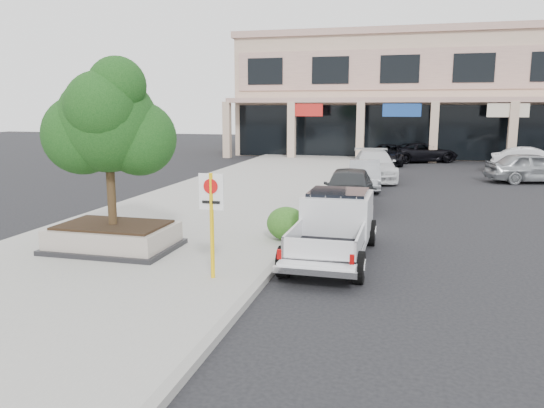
# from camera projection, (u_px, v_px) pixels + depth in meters

# --- Properties ---
(ground) EXTENTS (120.00, 120.00, 0.00)m
(ground) POSITION_uv_depth(u_px,v_px,m) (336.00, 283.00, 11.71)
(ground) COLOR black
(ground) RESTS_ON ground
(sidewalk) EXTENTS (8.00, 52.00, 0.15)m
(sidewalk) POSITION_uv_depth(u_px,v_px,m) (204.00, 214.00, 18.76)
(sidewalk) COLOR gray
(sidewalk) RESTS_ON ground
(curb) EXTENTS (0.20, 52.00, 0.15)m
(curb) POSITION_uv_depth(u_px,v_px,m) (314.00, 220.00, 17.79)
(curb) COLOR gray
(curb) RESTS_ON ground
(strip_mall) EXTENTS (40.55, 12.43, 9.50)m
(strip_mall) POSITION_uv_depth(u_px,v_px,m) (499.00, 95.00, 41.17)
(strip_mall) COLOR tan
(strip_mall) RESTS_ON ground
(planter) EXTENTS (3.20, 2.20, 0.68)m
(planter) POSITION_uv_depth(u_px,v_px,m) (114.00, 237.00, 13.84)
(planter) COLOR black
(planter) RESTS_ON sidewalk
(planter_tree) EXTENTS (2.90, 2.55, 4.00)m
(planter_tree) POSITION_uv_depth(u_px,v_px,m) (115.00, 123.00, 13.42)
(planter_tree) COLOR #322413
(planter_tree) RESTS_ON planter
(no_parking_sign) EXTENTS (0.55, 0.09, 2.30)m
(no_parking_sign) POSITION_uv_depth(u_px,v_px,m) (212.00, 211.00, 11.31)
(no_parking_sign) COLOR yellow
(no_parking_sign) RESTS_ON sidewalk
(hedge) EXTENTS (1.10, 0.99, 0.93)m
(hedge) POSITION_uv_depth(u_px,v_px,m) (286.00, 223.00, 14.79)
(hedge) COLOR #1F4E16
(hedge) RESTS_ON sidewalk
(pickup_truck) EXTENTS (1.95, 5.20, 1.63)m
(pickup_truck) POSITION_uv_depth(u_px,v_px,m) (333.00, 228.00, 13.36)
(pickup_truck) COLOR silver
(pickup_truck) RESTS_ON ground
(curb_car_a) EXTENTS (1.99, 4.59, 1.54)m
(curb_car_a) POSITION_uv_depth(u_px,v_px,m) (349.00, 188.00, 20.32)
(curb_car_a) COLOR #2A2C2E
(curb_car_a) RESTS_ON ground
(curb_car_b) EXTENTS (1.79, 4.17, 1.34)m
(curb_car_b) POSITION_uv_depth(u_px,v_px,m) (364.00, 175.00, 24.88)
(curb_car_b) COLOR #96999E
(curb_car_b) RESTS_ON ground
(curb_car_c) EXTENTS (2.90, 5.61, 1.56)m
(curb_car_c) POSITION_uv_depth(u_px,v_px,m) (374.00, 165.00, 28.03)
(curb_car_c) COLOR silver
(curb_car_c) RESTS_ON ground
(curb_car_d) EXTENTS (2.29, 4.84, 1.34)m
(curb_car_d) POSITION_uv_depth(u_px,v_px,m) (387.00, 155.00, 35.54)
(curb_car_d) COLOR black
(curb_car_d) RESTS_ON ground
(lot_car_a) EXTENTS (4.86, 2.88, 1.55)m
(lot_car_a) POSITION_uv_depth(u_px,v_px,m) (533.00, 168.00, 26.96)
(lot_car_a) COLOR #94979B
(lot_car_a) RESTS_ON ground
(lot_car_b) EXTENTS (4.66, 1.97, 1.50)m
(lot_car_b) POSITION_uv_depth(u_px,v_px,m) (533.00, 161.00, 30.74)
(lot_car_b) COLOR silver
(lot_car_b) RESTS_ON ground
(lot_car_d) EXTENTS (5.36, 4.03, 1.35)m
(lot_car_d) POSITION_uv_depth(u_px,v_px,m) (422.00, 153.00, 37.00)
(lot_car_d) COLOR black
(lot_car_d) RESTS_ON ground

